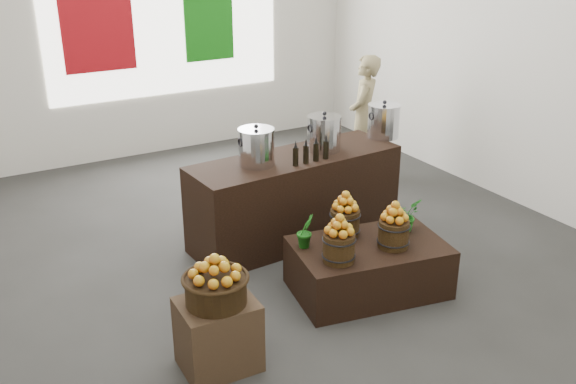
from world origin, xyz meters
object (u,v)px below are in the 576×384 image
crate (218,335)px  wicker_basket (216,290)px  stock_pot_center (324,134)px  shopper (364,116)px  display_table (368,267)px  counter (295,198)px  stock_pot_right (384,122)px  stock_pot_left (256,148)px

crate → wicker_basket: size_ratio=1.25×
stock_pot_center → shopper: 1.77m
stock_pot_center → display_table: bearing=-104.4°
counter → stock_pot_center: size_ratio=6.47×
counter → stock_pot_right: stock_pot_right is taller
wicker_basket → shopper: (3.17, 2.66, 0.13)m
stock_pot_left → stock_pot_center: same height
wicker_basket → counter: 2.14m
display_table → shopper: bearing=65.7°
stock_pot_right → shopper: shopper is taller
wicker_basket → counter: size_ratio=0.20×
display_table → stock_pot_left: size_ratio=3.87×
display_table → counter: bearing=101.8°
stock_pot_left → stock_pot_right: size_ratio=1.00×
stock_pot_center → stock_pot_right: (0.77, 0.05, 0.00)m
counter → shopper: (1.66, 1.16, 0.32)m
display_table → stock_pot_left: bearing=122.3°
counter → stock_pot_right: (1.11, 0.07, 0.60)m
wicker_basket → counter: counter is taller
display_table → shopper: 2.91m
stock_pot_left → stock_pot_center: (0.77, 0.05, 0.00)m
stock_pot_left → shopper: (2.09, 1.19, -0.28)m
stock_pot_center → shopper: size_ratio=0.22×
crate → counter: bearing=44.8°
stock_pot_center → stock_pot_left: bearing=-176.1°
stock_pot_center → stock_pot_right: bearing=3.9°
counter → stock_pot_left: 0.74m
display_table → stock_pot_right: (1.08, 1.26, 0.81)m
shopper → stock_pot_right: bearing=20.6°
stock_pot_left → stock_pot_right: same height
crate → shopper: bearing=40.0°
crate → wicker_basket: bearing=0.0°
shopper → wicker_basket: bearing=-2.4°
stock_pot_left → crate: bearing=-126.2°
wicker_basket → stock_pot_center: bearing=39.5°
crate → stock_pot_center: 2.51m
crate → stock_pot_right: size_ratio=1.61×
counter → stock_pot_right: 1.26m
crate → stock_pot_center: (1.85, 1.52, 0.77)m
crate → stock_pot_right: 3.15m
display_table → shopper: shopper is taller
stock_pot_center → stock_pot_right: same height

